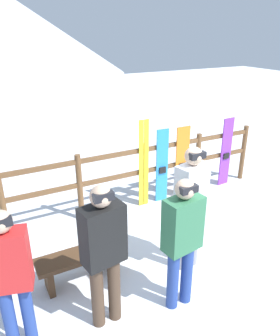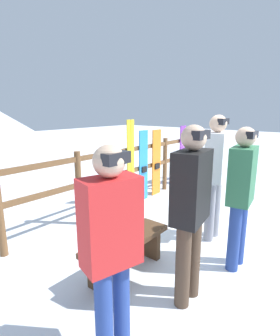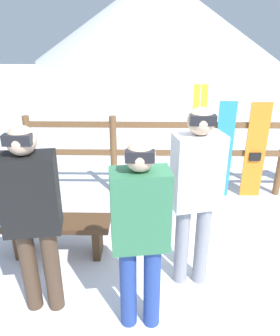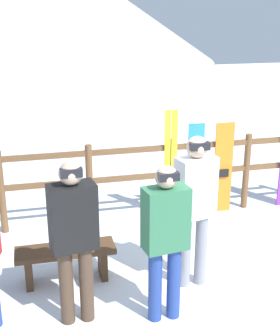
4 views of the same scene
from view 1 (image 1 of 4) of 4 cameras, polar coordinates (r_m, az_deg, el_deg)
name	(u,v)px [view 1 (image 1 of 4)]	position (r m, az deg, el deg)	size (l,w,h in m)	color
ground_plane	(208,262)	(5.07, 11.76, -15.70)	(40.00, 40.00, 0.00)	white
fence	(144,169)	(6.11, 0.65, -0.18)	(5.09, 0.10, 1.22)	brown
bench	(81,261)	(4.55, -10.25, -15.63)	(1.16, 0.36, 0.43)	#4C331E
person_red	(10,273)	(3.54, -21.64, -16.63)	(0.45, 0.32, 1.65)	navy
person_plaid_green	(182,237)	(3.80, 7.37, -11.75)	(0.47, 0.30, 1.69)	navy
person_black	(104,248)	(3.56, -6.35, -13.73)	(0.48, 0.31, 1.74)	#4C3828
person_white	(191,200)	(4.38, 8.85, -5.60)	(0.48, 0.34, 1.80)	gray
ski_pair_yellow	(144,164)	(6.01, 0.65, 0.65)	(0.19, 0.02, 1.68)	yellow
snowboard_blue	(162,166)	(6.23, 3.85, 0.29)	(0.24, 0.06, 1.46)	#288CE0
snowboard_orange	(182,162)	(6.47, 7.33, 0.97)	(0.30, 0.06, 1.44)	orange
snowboard_purple	(226,153)	(7.13, 14.72, 2.62)	(0.28, 0.07, 1.47)	purple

